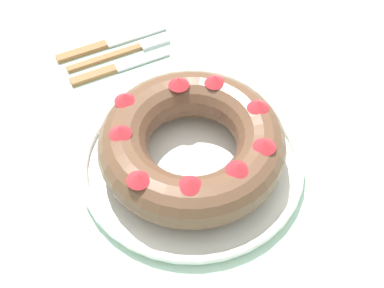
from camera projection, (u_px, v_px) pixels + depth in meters
dining_table at (198, 197)px, 0.84m from camera, size 1.17×1.25×0.76m
serving_dish at (192, 163)px, 0.76m from camera, size 0.32×0.32×0.02m
bundt_cake at (192, 144)px, 0.72m from camera, size 0.26×0.26×0.08m
fork at (127, 51)px, 0.92m from camera, size 0.02×0.18×0.01m
serving_knife at (105, 45)px, 0.93m from camera, size 0.02×0.20×0.01m
cake_knife at (114, 69)px, 0.89m from camera, size 0.02×0.17×0.01m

